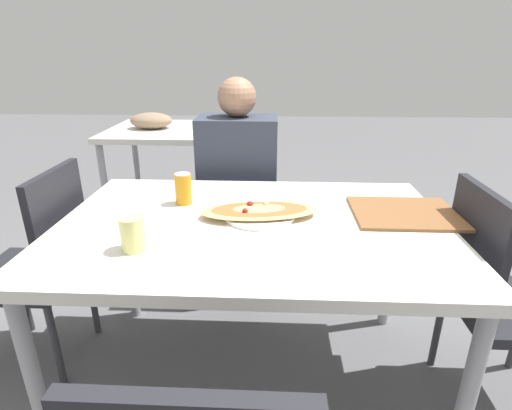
# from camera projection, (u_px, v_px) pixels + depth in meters

# --- Properties ---
(ground_plane) EXTENTS (14.00, 14.00, 0.00)m
(ground_plane) POSITION_uv_depth(u_px,v_px,m) (253.00, 379.00, 1.71)
(ground_plane) COLOR #59595B
(dining_table) EXTENTS (1.40, 0.94, 0.74)m
(dining_table) POSITION_uv_depth(u_px,v_px,m) (253.00, 238.00, 1.46)
(dining_table) COLOR silver
(dining_table) RESTS_ON ground_plane
(chair_far_seated) EXTENTS (0.40, 0.40, 0.89)m
(chair_far_seated) POSITION_uv_depth(u_px,v_px,m) (240.00, 203.00, 2.27)
(chair_far_seated) COLOR black
(chair_far_seated) RESTS_ON ground_plane
(chair_side_left) EXTENTS (0.40, 0.40, 0.89)m
(chair_side_left) POSITION_uv_depth(u_px,v_px,m) (41.00, 261.00, 1.66)
(chair_side_left) COLOR black
(chair_side_left) RESTS_ON ground_plane
(chair_side_right) EXTENTS (0.40, 0.40, 0.89)m
(chair_side_right) POSITION_uv_depth(u_px,v_px,m) (497.00, 292.00, 1.44)
(chair_side_right) COLOR black
(chair_side_right) RESTS_ON ground_plane
(person_seated) EXTENTS (0.40, 0.29, 1.19)m
(person_seated) POSITION_uv_depth(u_px,v_px,m) (238.00, 175.00, 2.09)
(person_seated) COLOR #2D2D38
(person_seated) RESTS_ON ground_plane
(pizza_main) EXTENTS (0.45, 0.27, 0.05)m
(pizza_main) POSITION_uv_depth(u_px,v_px,m) (259.00, 212.00, 1.47)
(pizza_main) COLOR white
(pizza_main) RESTS_ON dining_table
(soda_can) EXTENTS (0.07, 0.07, 0.12)m
(soda_can) POSITION_uv_depth(u_px,v_px,m) (183.00, 189.00, 1.58)
(soda_can) COLOR orange
(soda_can) RESTS_ON dining_table
(drink_glass) EXTENTS (0.08, 0.08, 0.11)m
(drink_glass) POSITION_uv_depth(u_px,v_px,m) (133.00, 234.00, 1.22)
(drink_glass) COLOR #E0DB7F
(drink_glass) RESTS_ON dining_table
(serving_tray) EXTENTS (0.38, 0.31, 0.01)m
(serving_tray) POSITION_uv_depth(u_px,v_px,m) (405.00, 213.00, 1.50)
(serving_tray) COLOR brown
(serving_tray) RESTS_ON dining_table
(background_table) EXTENTS (1.10, 0.80, 0.86)m
(background_table) POSITION_uv_depth(u_px,v_px,m) (175.00, 136.00, 3.10)
(background_table) COLOR silver
(background_table) RESTS_ON ground_plane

